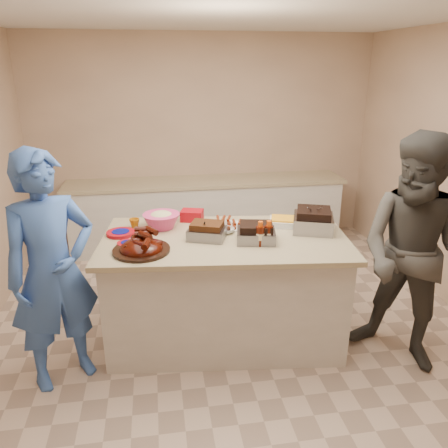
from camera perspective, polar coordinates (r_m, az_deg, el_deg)
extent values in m
cube|color=#47230F|center=(3.60, -2.23, -1.91)|extent=(0.36, 0.31, 0.09)
cube|color=black|center=(3.56, 4.18, -2.21)|extent=(0.35, 0.31, 0.09)
cube|color=gray|center=(3.85, 11.48, -0.83)|extent=(0.42, 0.42, 0.13)
cylinder|color=silver|center=(3.86, 0.62, -0.37)|extent=(0.34, 0.34, 0.05)
cube|color=#F8AD1D|center=(3.93, 8.07, -0.19)|extent=(0.34, 0.29, 0.08)
cylinder|color=#3B0D03|center=(3.48, 4.70, -2.81)|extent=(0.07, 0.07, 0.20)
cylinder|color=#3B0D03|center=(3.50, 5.80, -2.70)|extent=(0.08, 0.08, 0.20)
cylinder|color=#FBC200|center=(3.73, -2.04, -1.09)|extent=(0.04, 0.04, 0.11)
imported|color=silver|center=(3.72, 0.33, -1.16)|extent=(0.14, 0.06, 0.14)
cylinder|color=maroon|center=(3.78, -13.33, -1.37)|extent=(0.26, 0.26, 0.03)
cylinder|color=maroon|center=(3.56, -12.52, -2.68)|extent=(0.18, 0.18, 0.02)
imported|color=#AF680A|center=(3.92, -11.57, -0.46)|extent=(0.10, 0.09, 0.09)
cube|color=maroon|center=(4.02, -4.19, 0.47)|extent=(0.23, 0.20, 0.10)
imported|color=#3A64B8|center=(3.86, -19.68, -18.04)|extent=(1.48, 1.89, 0.43)
imported|color=#46443E|center=(4.10, 21.90, -15.92)|extent=(2.00, 1.93, 0.71)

